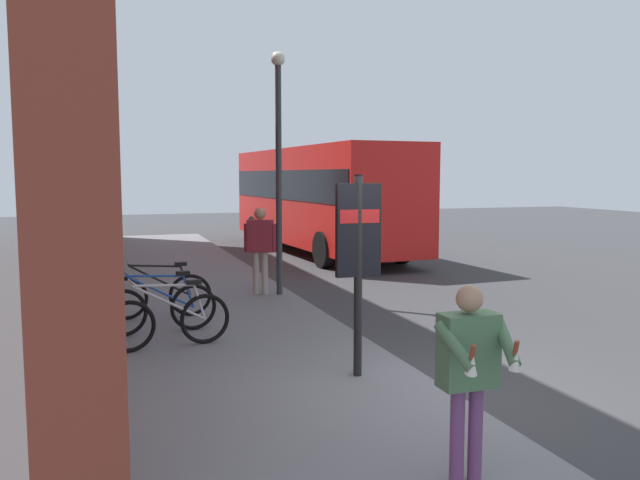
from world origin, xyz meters
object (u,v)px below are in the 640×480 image
at_px(tourist_with_hotdogs, 469,363).
at_px(bicycle_leaning_wall, 159,295).
at_px(city_bus, 318,193).
at_px(pedestrian_near_bus, 260,242).
at_px(transit_info_sign, 358,243).
at_px(street_lamp, 279,151).
at_px(bicycle_nearest_sign, 169,320).
at_px(bicycle_end_of_row, 160,308).

bearing_deg(tourist_with_hotdogs, bicycle_leaning_wall, 14.84).
distance_m(city_bus, pedestrian_near_bus, 8.11).
xyz_separation_m(city_bus, tourist_with_hotdogs, (-15.48, 4.00, -0.83)).
relative_size(transit_info_sign, street_lamp, 0.50).
height_order(bicycle_leaning_wall, city_bus, city_bus).
bearing_deg(pedestrian_near_bus, city_bus, -26.93).
bearing_deg(bicycle_leaning_wall, pedestrian_near_bus, -53.53).
bearing_deg(city_bus, street_lamp, 155.79).
bearing_deg(bicycle_nearest_sign, bicycle_end_of_row, 3.09).
bearing_deg(bicycle_leaning_wall, tourist_with_hotdogs, -165.16).
bearing_deg(bicycle_nearest_sign, street_lamp, -36.47).
xyz_separation_m(transit_info_sign, tourist_with_hotdogs, (-2.77, 0.21, -0.63)).
bearing_deg(bicycle_leaning_wall, city_bus, -33.39).
bearing_deg(bicycle_end_of_row, tourist_with_hotdogs, -161.74).
distance_m(city_bus, street_lamp, 8.12).
bearing_deg(bicycle_nearest_sign, transit_info_sign, -134.23).
bearing_deg(bicycle_leaning_wall, bicycle_nearest_sign, 179.06).
bearing_deg(bicycle_nearest_sign, pedestrian_near_bus, -31.32).
bearing_deg(transit_info_sign, street_lamp, -5.17).
relative_size(bicycle_nearest_sign, bicycle_leaning_wall, 1.00).
distance_m(bicycle_end_of_row, city_bus, 11.54).
bearing_deg(street_lamp, bicycle_end_of_row, 134.38).
relative_size(city_bus, tourist_with_hotdogs, 6.79).
bearing_deg(transit_info_sign, bicycle_end_of_row, 35.90).
distance_m(bicycle_leaning_wall, pedestrian_near_bus, 2.72).
bearing_deg(tourist_with_hotdogs, bicycle_end_of_row, 18.26).
xyz_separation_m(bicycle_nearest_sign, tourist_with_hotdogs, (-4.74, -1.81, 0.58)).
bearing_deg(city_bus, bicycle_end_of_row, 149.25).
xyz_separation_m(city_bus, street_lamp, (-7.34, 3.30, 1.07)).
height_order(bicycle_end_of_row, bicycle_leaning_wall, same).
relative_size(bicycle_nearest_sign, pedestrian_near_bus, 1.01).
bearing_deg(bicycle_end_of_row, street_lamp, -45.62).
bearing_deg(pedestrian_near_bus, bicycle_end_of_row, 140.25).
distance_m(bicycle_end_of_row, tourist_with_hotdogs, 5.96).
distance_m(transit_info_sign, street_lamp, 5.53).
xyz_separation_m(bicycle_end_of_row, transit_info_sign, (-2.86, -2.07, 1.21)).
bearing_deg(tourist_with_hotdogs, city_bus, -14.48).
relative_size(bicycle_nearest_sign, bicycle_end_of_row, 1.00).
relative_size(transit_info_sign, tourist_with_hotdogs, 1.53).
bearing_deg(bicycle_end_of_row, city_bus, -30.75).
distance_m(bicycle_leaning_wall, tourist_with_hotdogs, 6.97).
bearing_deg(bicycle_leaning_wall, bicycle_end_of_row, 175.73).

